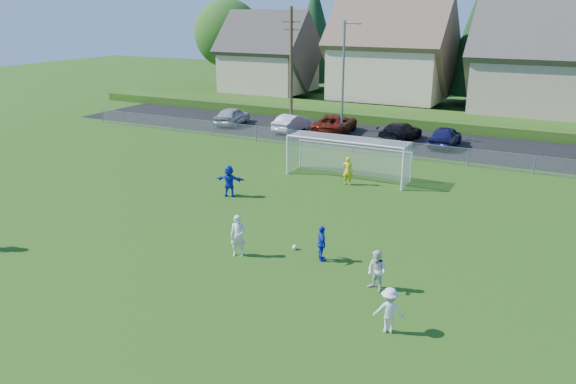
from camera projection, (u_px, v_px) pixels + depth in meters
name	position (u px, v px, depth m)	size (l,w,h in m)	color
ground	(189.00, 288.00, 20.79)	(160.00, 160.00, 0.00)	#193D0C
asphalt_lot	(402.00, 140.00, 44.01)	(60.00, 60.00, 0.00)	black
grass_embankment	(426.00, 119.00, 50.21)	(70.00, 6.00, 0.80)	#1E420F
soccer_ball	(295.00, 247.00, 24.03)	(0.22, 0.22, 0.22)	white
player_white_a	(238.00, 236.00, 23.22)	(0.65, 0.43, 1.78)	silver
player_white_b	(377.00, 271.00, 20.35)	(0.76, 0.59, 1.56)	silver
player_white_c	(389.00, 310.00, 17.73)	(1.00, 0.57, 1.54)	silver
player_blue_a	(322.00, 244.00, 22.80)	(0.88, 0.37, 1.50)	#132BBA
player_blue_b	(229.00, 181.00, 30.62)	(1.62, 0.52, 1.75)	#132BBA
goalkeeper	(348.00, 171.00, 32.67)	(0.61, 0.40, 1.68)	yellow
car_a	(232.00, 116.00, 49.66)	(1.83, 4.54, 1.55)	#ADAFB5
car_b	(292.00, 123.00, 46.91)	(1.52, 4.35, 1.43)	silver
car_c	(335.00, 124.00, 46.03)	(2.67, 5.80, 1.61)	#60140A
car_d	(400.00, 132.00, 43.49)	(2.05, 5.04, 1.46)	black
car_e	(445.00, 136.00, 41.71)	(1.82, 4.51, 1.54)	#131545
soccer_goal	(349.00, 151.00, 33.83)	(7.42, 1.90, 2.50)	white
chainlink_fence	(380.00, 147.00, 39.17)	(52.06, 0.06, 1.20)	gray
streetlight	(344.00, 77.00, 43.16)	(1.38, 0.18, 9.00)	slate
utility_pole	(291.00, 68.00, 46.11)	(1.60, 0.26, 10.00)	#473321
houses_row	(472.00, 36.00, 53.49)	(53.90, 11.45, 13.27)	tan
tree_row	(473.00, 37.00, 59.33)	(65.98, 12.36, 13.80)	#382616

